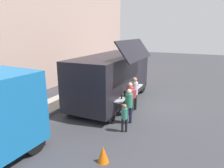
{
  "coord_description": "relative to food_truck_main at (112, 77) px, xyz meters",
  "views": [
    {
      "loc": [
        -10.31,
        -2.73,
        3.97
      ],
      "look_at": [
        -1.2,
        1.77,
        1.3
      ],
      "focal_mm": 31.83,
      "sensor_mm": 36.0,
      "label": 1
    }
  ],
  "objects": [
    {
      "name": "customer_front_ordering",
      "position": [
        -0.69,
        -1.59,
        -0.45
      ],
      "size": [
        0.36,
        0.36,
        1.75
      ],
      "rotation": [
        0.0,
        0.0,
        1.17
      ],
      "color": "black",
      "rests_on": "ground"
    },
    {
      "name": "food_truck_main",
      "position": [
        0.0,
        0.0,
        0.0
      ],
      "size": [
        6.49,
        3.28,
        3.61
      ],
      "rotation": [
        0.0,
        0.0,
        0.03
      ],
      "color": "black",
      "rests_on": "ground"
    },
    {
      "name": "ground_plane",
      "position": [
        0.4,
        -2.15,
        -1.5
      ],
      "size": [
        60.0,
        60.0,
        0.0
      ],
      "primitive_type": "plane",
      "color": "#38383D"
    },
    {
      "name": "child_near_queue",
      "position": [
        -3.07,
        -2.06,
        -0.78
      ],
      "size": [
        0.24,
        0.24,
        1.2
      ],
      "rotation": [
        0.0,
        0.0,
        0.6
      ],
      "color": "black",
      "rests_on": "ground"
    },
    {
      "name": "customer_mid_with_backpack",
      "position": [
        -1.37,
        -1.64,
        -0.49
      ],
      "size": [
        0.48,
        0.53,
        1.65
      ],
      "rotation": [
        0.0,
        0.0,
        0.94
      ],
      "color": "#1E2539",
      "rests_on": "ground"
    },
    {
      "name": "traffic_cone_orange",
      "position": [
        -5.17,
        -2.23,
        -1.22
      ],
      "size": [
        0.36,
        0.36,
        0.55
      ],
      "primitive_type": "cone",
      "color": "orange",
      "rests_on": "ground"
    },
    {
      "name": "customer_rear_waiting",
      "position": [
        -2.27,
        -1.91,
        -0.55
      ],
      "size": [
        0.49,
        0.43,
        1.6
      ],
      "rotation": [
        0.0,
        0.0,
        0.93
      ],
      "color": "#1D223A",
      "rests_on": "ground"
    },
    {
      "name": "trash_bin",
      "position": [
        4.48,
        2.32,
        -1.0
      ],
      "size": [
        0.6,
        0.6,
        1.0
      ],
      "primitive_type": "cylinder",
      "color": "#2C5B3A",
      "rests_on": "ground"
    },
    {
      "name": "curb_strip",
      "position": [
        -4.0,
        2.62,
        -1.42
      ],
      "size": [
        28.0,
        1.6,
        0.15
      ],
      "primitive_type": "cube",
      "color": "#9E998E",
      "rests_on": "ground"
    }
  ]
}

